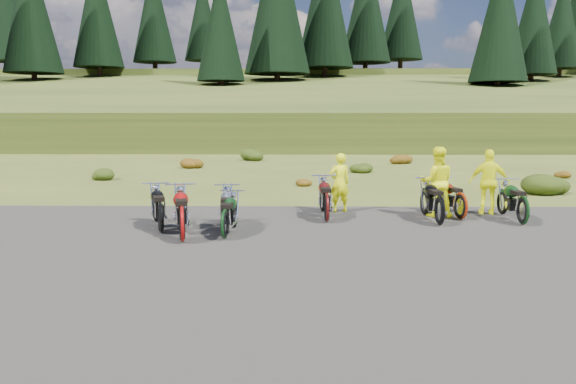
{
  "coord_description": "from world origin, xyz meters",
  "views": [
    {
      "loc": [
        -0.59,
        -12.85,
        2.75
      ],
      "look_at": [
        -0.82,
        1.13,
        0.86
      ],
      "focal_mm": 35.0,
      "sensor_mm": 36.0,
      "label": 1
    }
  ],
  "objects_px": {
    "person_middle": "(339,184)",
    "motorcycle_7": "(522,226)",
    "motorcycle_3": "(226,235)",
    "motorcycle_0": "(161,234)"
  },
  "relations": [
    {
      "from": "motorcycle_3",
      "to": "motorcycle_7",
      "type": "distance_m",
      "value": 7.46
    },
    {
      "from": "person_middle",
      "to": "motorcycle_7",
      "type": "bearing_deg",
      "value": 138.62
    },
    {
      "from": "motorcycle_3",
      "to": "motorcycle_0",
      "type": "bearing_deg",
      "value": 81.5
    },
    {
      "from": "motorcycle_3",
      "to": "motorcycle_7",
      "type": "height_order",
      "value": "motorcycle_7"
    },
    {
      "from": "motorcycle_7",
      "to": "person_middle",
      "type": "height_order",
      "value": "person_middle"
    },
    {
      "from": "motorcycle_7",
      "to": "person_middle",
      "type": "bearing_deg",
      "value": 66.8
    },
    {
      "from": "person_middle",
      "to": "motorcycle_3",
      "type": "bearing_deg",
      "value": 28.49
    },
    {
      "from": "motorcycle_7",
      "to": "person_middle",
      "type": "xyz_separation_m",
      "value": [
        -4.48,
        1.86,
        0.84
      ]
    },
    {
      "from": "person_middle",
      "to": "motorcycle_0",
      "type": "bearing_deg",
      "value": 15.54
    },
    {
      "from": "motorcycle_0",
      "to": "motorcycle_7",
      "type": "distance_m",
      "value": 8.97
    }
  ]
}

